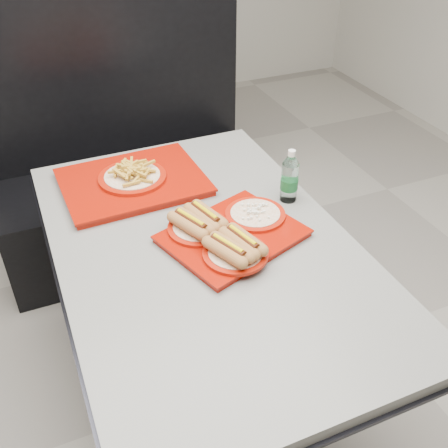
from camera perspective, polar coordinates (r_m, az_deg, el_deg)
name	(u,v)px	position (r m, az deg, el deg)	size (l,w,h in m)	color
ground	(209,392)	(2.19, -1.65, -17.80)	(6.00, 6.00, 0.00)	gray
diner_table	(206,283)	(1.76, -1.97, -6.48)	(0.92, 1.42, 0.75)	black
booth_bench	(128,176)	(2.72, -10.43, 5.21)	(1.30, 0.57, 1.35)	black
tray_near	(228,232)	(1.64, 0.45, -0.93)	(0.49, 0.43, 0.09)	#8E0F03
tray_far	(133,179)	(1.95, -9.92, 4.87)	(0.52, 0.41, 0.10)	#8E0F03
water_bottle	(290,179)	(1.83, 7.15, 4.90)	(0.06, 0.06, 0.19)	silver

